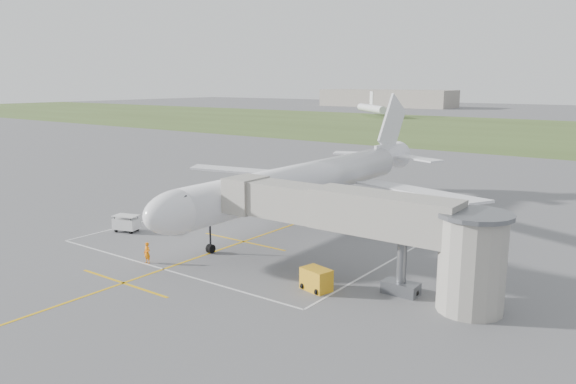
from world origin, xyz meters
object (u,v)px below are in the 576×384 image
Objects in this scene: airliner at (307,181)px; ramp_worker_wing at (258,205)px; jet_bridge at (374,226)px; gpu_unit at (316,280)px; baggage_cart at (126,223)px; ramp_worker_nose at (147,253)px.

ramp_worker_wing is at bearing -173.93° from airliner.
airliner is 21.22m from jet_bridge.
baggage_cart is at bearing -171.65° from gpu_unit.
airliner is at bearing 79.77° from ramp_worker_nose.
airliner reaches higher than gpu_unit.
baggage_cart is at bearing -128.48° from airliner.
jet_bridge reaches higher than ramp_worker_nose.
baggage_cart is 11.12m from ramp_worker_nose.
gpu_unit is (12.65, -17.22, -3.58)m from airliner.
ramp_worker_wing is at bearing 148.57° from jet_bridge.
baggage_cart is (-27.72, -0.84, -3.87)m from jet_bridge.
jet_bridge is 11.99× the size of ramp_worker_wing.
gpu_unit is at bearing -162.71° from ramp_worker_wing.
jet_bridge is at bearing 15.25° from ramp_worker_nose.
jet_bridge is at bearing -14.55° from baggage_cart.
jet_bridge is 9.52× the size of gpu_unit.
baggage_cart is (-12.00, -15.09, -3.51)m from airliner.
ramp_worker_nose is at bearing -154.33° from gpu_unit.
ramp_worker_wing is at bearing 52.71° from baggage_cart.
ramp_worker_wing reaches higher than ramp_worker_nose.
airliner is 16.81× the size of baggage_cart.
airliner is 25.86× the size of ramp_worker_nose.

